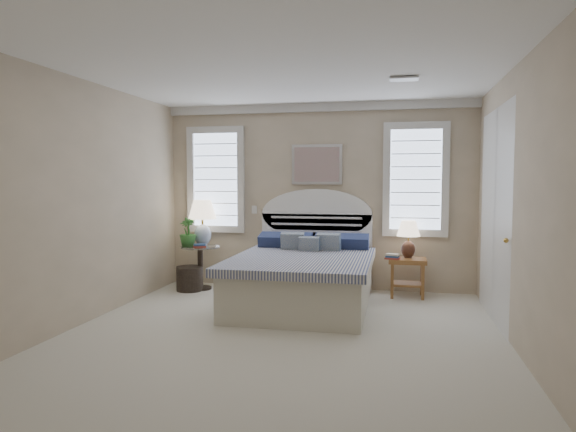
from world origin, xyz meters
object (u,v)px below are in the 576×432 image
at_px(nightstand_right, 407,269).
at_px(bed, 304,274).
at_px(side_table_left, 200,263).
at_px(lamp_left, 202,217).
at_px(lamp_right, 408,235).
at_px(floor_pot, 190,278).

bearing_deg(nightstand_right, bed, -151.97).
relative_size(side_table_left, lamp_left, 0.93).
xyz_separation_m(lamp_left, lamp_right, (2.98, 0.02, -0.20)).
bearing_deg(lamp_right, floor_pot, -174.36).
bearing_deg(bed, floor_pot, 165.20).
distance_m(nightstand_right, lamp_left, 3.04).
height_order(nightstand_right, floor_pot, nightstand_right).
distance_m(side_table_left, nightstand_right, 2.95).
distance_m(lamp_left, lamp_right, 2.99).
xyz_separation_m(floor_pot, lamp_right, (3.07, 0.30, 0.67)).
distance_m(nightstand_right, floor_pot, 3.08).
relative_size(bed, lamp_right, 4.42).
bearing_deg(side_table_left, lamp_left, 97.88).
height_order(bed, lamp_right, bed).
distance_m(bed, nightstand_right, 1.47).
xyz_separation_m(side_table_left, nightstand_right, (2.95, 0.10, -0.00)).
relative_size(side_table_left, nightstand_right, 1.19).
relative_size(nightstand_right, lamp_right, 1.03).
height_order(bed, lamp_left, bed).
bearing_deg(floor_pot, side_table_left, 47.89).
bearing_deg(side_table_left, floor_pot, -132.11).
relative_size(side_table_left, floor_pot, 1.64).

